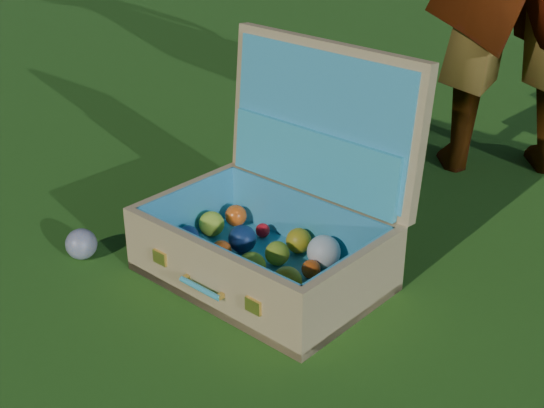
{
  "coord_description": "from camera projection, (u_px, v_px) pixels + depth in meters",
  "views": [
    {
      "loc": [
        0.43,
        -1.52,
        0.96
      ],
      "look_at": [
        -0.07,
        -0.0,
        0.16
      ],
      "focal_mm": 50.0,
      "sensor_mm": 36.0,
      "label": 1
    }
  ],
  "objects": [
    {
      "name": "suitcase",
      "position": [
        282.0,
        213.0,
        1.78
      ],
      "size": [
        0.67,
        0.61,
        0.53
      ],
      "rotation": [
        0.0,
        0.0,
        -0.41
      ],
      "color": "tan",
      "rests_on": "ground"
    },
    {
      "name": "stray_ball",
      "position": [
        81.0,
        244.0,
        1.87
      ],
      "size": [
        0.08,
        0.08,
        0.08
      ],
      "primitive_type": "sphere",
      "color": "#385894",
      "rests_on": "ground"
    },
    {
      "name": "ground",
      "position": [
        302.0,
        268.0,
        1.84
      ],
      "size": [
        60.0,
        60.0,
        0.0
      ],
      "primitive_type": "plane",
      "color": "#215114",
      "rests_on": "ground"
    }
  ]
}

